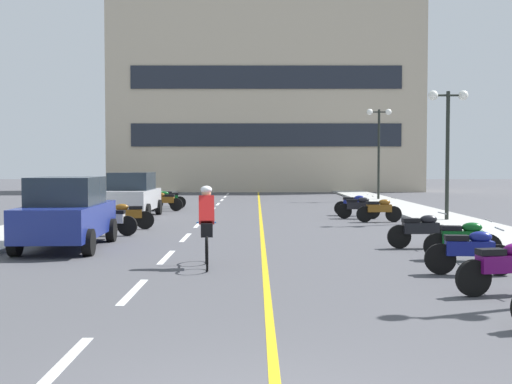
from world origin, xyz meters
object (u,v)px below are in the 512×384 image
at_px(street_lamp_mid, 450,124).
at_px(motorcycle_3, 465,239).
at_px(motorcycle_12, 164,197).
at_px(cyclist_rider, 208,224).
at_px(motorcycle_5, 111,220).
at_px(motorcycle_11, 170,199).
at_px(motorcycle_2, 472,251).
at_px(motorcycle_7, 381,210).
at_px(parked_car_mid, 134,195).
at_px(motorcycle_1, 507,267).
at_px(street_lamp_far, 381,133).
at_px(motorcycle_4, 423,230).
at_px(motorcycle_10, 166,201).
at_px(motorcycle_6, 130,215).
at_px(motorcycle_8, 361,207).
at_px(motorcycle_9, 357,204).
at_px(parked_car_near, 69,212).

xyz_separation_m(street_lamp_mid, motorcycle_3, (-2.40, -9.30, -3.14)).
distance_m(motorcycle_12, cyclist_rider, 19.60).
height_order(motorcycle_3, cyclist_rider, cyclist_rider).
distance_m(motorcycle_5, motorcycle_11, 11.82).
distance_m(motorcycle_2, motorcycle_7, 11.42).
relative_size(parked_car_mid, motorcycle_1, 2.50).
relative_size(street_lamp_far, motorcycle_4, 3.10).
distance_m(street_lamp_far, cyclist_rider, 25.95).
xyz_separation_m(motorcycle_7, motorcycle_10, (-8.82, 5.77, 0.00)).
bearing_deg(motorcycle_5, motorcycle_2, -38.76).
relative_size(parked_car_mid, motorcycle_5, 2.48).
bearing_deg(motorcycle_12, street_lamp_far, 23.38).
height_order(motorcycle_6, motorcycle_12, same).
distance_m(street_lamp_far, motorcycle_5, 22.15).
xyz_separation_m(motorcycle_5, motorcycle_10, (0.18, 10.31, 0.00)).
xyz_separation_m(parked_car_mid, motorcycle_8, (9.09, -0.74, -0.44)).
xyz_separation_m(motorcycle_8, motorcycle_9, (0.08, 1.52, 0.00)).
bearing_deg(motorcycle_11, motorcycle_1, -68.01).
xyz_separation_m(parked_car_near, motorcycle_2, (8.95, -3.96, -0.44)).
bearing_deg(motorcycle_11, parked_car_mid, -98.77).
xyz_separation_m(motorcycle_11, motorcycle_12, (-0.50, 1.52, 0.00)).
bearing_deg(motorcycle_11, motorcycle_9, -26.73).
relative_size(parked_car_near, motorcycle_3, 2.51).
height_order(parked_car_near, parked_car_mid, same).
xyz_separation_m(motorcycle_5, motorcycle_8, (8.48, 6.06, 0.00)).
bearing_deg(motorcycle_8, motorcycle_1, -89.98).
bearing_deg(motorcycle_3, motorcycle_11, 117.88).
bearing_deg(parked_car_mid, street_lamp_far, 43.70).
relative_size(motorcycle_12, cyclist_rider, 0.96).
bearing_deg(motorcycle_4, parked_car_near, 179.88).
distance_m(street_lamp_mid, motorcycle_8, 4.65).
bearing_deg(motorcycle_3, motorcycle_8, 92.91).
bearing_deg(motorcycle_8, motorcycle_5, -144.43).
distance_m(motorcycle_2, motorcycle_8, 12.94).
relative_size(motorcycle_8, motorcycle_11, 1.02).
xyz_separation_m(street_lamp_mid, motorcycle_6, (-11.25, -2.48, -3.14)).
height_order(motorcycle_1, motorcycle_7, same).
bearing_deg(parked_car_near, motorcycle_10, 87.51).
distance_m(motorcycle_4, motorcycle_10, 15.70).
xyz_separation_m(motorcycle_1, motorcycle_2, (0.08, 1.93, 0.00)).
bearing_deg(motorcycle_12, motorcycle_1, -68.26).
xyz_separation_m(motorcycle_4, motorcycle_12, (-8.97, 16.27, 0.00)).
bearing_deg(motorcycle_2, motorcycle_12, 113.77).
bearing_deg(cyclist_rider, motorcycle_2, -10.75).
bearing_deg(motorcycle_12, parked_car_mid, -92.37).
bearing_deg(motorcycle_10, motorcycle_3, -59.89).
bearing_deg(motorcycle_1, street_lamp_mid, 77.30).
relative_size(parked_car_mid, motorcycle_10, 2.48).
height_order(motorcycle_4, motorcycle_7, same).
height_order(parked_car_near, motorcycle_5, parked_car_near).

